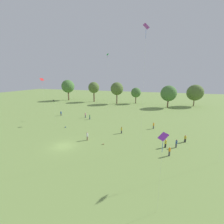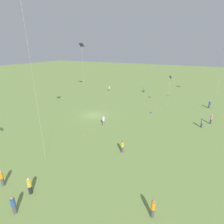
{
  "view_description": "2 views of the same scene",
  "coord_description": "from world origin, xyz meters",
  "px_view_note": "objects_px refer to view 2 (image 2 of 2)",
  "views": [
    {
      "loc": [
        18.09,
        -23.61,
        13.71
      ],
      "look_at": [
        6.42,
        12.24,
        4.88
      ],
      "focal_mm": 24.0,
      "sensor_mm": 36.0,
      "label": 1
    },
    {
      "loc": [
        27.52,
        18.45,
        12.87
      ],
      "look_at": [
        6.07,
        7.34,
        3.94
      ],
      "focal_mm": 28.0,
      "sensor_mm": 36.0,
      "label": 2
    }
  ],
  "objects_px": {
    "person_1": "(104,120)",
    "person_2": "(2,178)",
    "person_7": "(122,146)",
    "person_6": "(144,90)",
    "person_4": "(109,88)",
    "picnic_bag_1": "(151,113)",
    "person_11": "(202,123)",
    "person_0": "(211,119)",
    "person_10": "(30,186)",
    "kite_0": "(82,46)",
    "person_3": "(153,208)",
    "kite_3": "(170,79)",
    "picnic_bag_0": "(85,133)",
    "person_8": "(14,205)",
    "person_5": "(210,104)"
  },
  "relations": [
    {
      "from": "kite_3",
      "to": "person_8",
      "type": "bearing_deg",
      "value": -129.94
    },
    {
      "from": "person_3",
      "to": "picnic_bag_1",
      "type": "bearing_deg",
      "value": -71.34
    },
    {
      "from": "person_5",
      "to": "person_8",
      "type": "height_order",
      "value": "person_5"
    },
    {
      "from": "person_0",
      "to": "person_4",
      "type": "distance_m",
      "value": 31.34
    },
    {
      "from": "person_0",
      "to": "kite_0",
      "type": "xyz_separation_m",
      "value": [
        -9.3,
        -34.42,
        12.35
      ]
    },
    {
      "from": "person_2",
      "to": "person_10",
      "type": "bearing_deg",
      "value": 122.61
    },
    {
      "from": "person_3",
      "to": "person_7",
      "type": "distance_m",
      "value": 9.52
    },
    {
      "from": "kite_3",
      "to": "person_0",
      "type": "bearing_deg",
      "value": -62.16
    },
    {
      "from": "person_4",
      "to": "picnic_bag_0",
      "type": "relative_size",
      "value": 4.69
    },
    {
      "from": "person_3",
      "to": "kite_3",
      "type": "height_order",
      "value": "kite_3"
    },
    {
      "from": "person_0",
      "to": "person_5",
      "type": "relative_size",
      "value": 1.05
    },
    {
      "from": "person_2",
      "to": "kite_3",
      "type": "relative_size",
      "value": 0.24
    },
    {
      "from": "person_1",
      "to": "person_6",
      "type": "relative_size",
      "value": 1.12
    },
    {
      "from": "person_2",
      "to": "person_8",
      "type": "height_order",
      "value": "person_2"
    },
    {
      "from": "person_3",
      "to": "person_8",
      "type": "xyz_separation_m",
      "value": [
        4.89,
        -10.15,
        -0.01
      ]
    },
    {
      "from": "person_3",
      "to": "person_11",
      "type": "height_order",
      "value": "person_3"
    },
    {
      "from": "person_8",
      "to": "person_1",
      "type": "bearing_deg",
      "value": -89.21
    },
    {
      "from": "picnic_bag_1",
      "to": "picnic_bag_0",
      "type": "bearing_deg",
      "value": -25.96
    },
    {
      "from": "person_1",
      "to": "person_4",
      "type": "xyz_separation_m",
      "value": [
        -23.27,
        -11.35,
        -0.11
      ]
    },
    {
      "from": "person_4",
      "to": "person_7",
      "type": "relative_size",
      "value": 0.95
    },
    {
      "from": "person_4",
      "to": "person_8",
      "type": "xyz_separation_m",
      "value": [
        41.74,
        13.57,
        0.04
      ]
    },
    {
      "from": "person_6",
      "to": "person_7",
      "type": "bearing_deg",
      "value": -76.75
    },
    {
      "from": "kite_0",
      "to": "kite_3",
      "type": "relative_size",
      "value": 1.94
    },
    {
      "from": "person_0",
      "to": "person_4",
      "type": "bearing_deg",
      "value": -118.8
    },
    {
      "from": "person_2",
      "to": "person_4",
      "type": "xyz_separation_m",
      "value": [
        -40.29,
        -9.7,
        -0.07
      ]
    },
    {
      "from": "person_10",
      "to": "kite_3",
      "type": "relative_size",
      "value": 0.24
    },
    {
      "from": "person_6",
      "to": "person_11",
      "type": "distance_m",
      "value": 25.85
    },
    {
      "from": "person_1",
      "to": "kite_0",
      "type": "height_order",
      "value": "kite_0"
    },
    {
      "from": "picnic_bag_1",
      "to": "person_7",
      "type": "bearing_deg",
      "value": 2.06
    },
    {
      "from": "person_6",
      "to": "picnic_bag_1",
      "type": "relative_size",
      "value": 4.48
    },
    {
      "from": "person_7",
      "to": "person_11",
      "type": "xyz_separation_m",
      "value": [
        -13.19,
        8.96,
        -0.03
      ]
    },
    {
      "from": "person_2",
      "to": "picnic_bag_1",
      "type": "relative_size",
      "value": 4.75
    },
    {
      "from": "person_5",
      "to": "person_10",
      "type": "height_order",
      "value": "person_10"
    },
    {
      "from": "person_6",
      "to": "picnic_bag_1",
      "type": "distance_m",
      "value": 18.5
    },
    {
      "from": "person_0",
      "to": "person_10",
      "type": "relative_size",
      "value": 1.04
    },
    {
      "from": "person_6",
      "to": "picnic_bag_0",
      "type": "xyz_separation_m",
      "value": [
        31.08,
        0.18,
        -0.71
      ]
    },
    {
      "from": "kite_3",
      "to": "person_10",
      "type": "bearing_deg",
      "value": -131.69
    },
    {
      "from": "person_1",
      "to": "person_10",
      "type": "bearing_deg",
      "value": 119.49
    },
    {
      "from": "picnic_bag_1",
      "to": "person_10",
      "type": "bearing_deg",
      "value": -9.13
    },
    {
      "from": "person_1",
      "to": "person_11",
      "type": "distance_m",
      "value": 16.85
    },
    {
      "from": "person_1",
      "to": "person_2",
      "type": "height_order",
      "value": "person_1"
    },
    {
      "from": "person_10",
      "to": "kite_0",
      "type": "distance_m",
      "value": 41.92
    },
    {
      "from": "person_11",
      "to": "person_6",
      "type": "bearing_deg",
      "value": -140.01
    },
    {
      "from": "person_7",
      "to": "person_6",
      "type": "bearing_deg",
      "value": -5.76
    },
    {
      "from": "person_7",
      "to": "picnic_bag_0",
      "type": "xyz_separation_m",
      "value": [
        -2.0,
        -7.36,
        -0.75
      ]
    },
    {
      "from": "person_0",
      "to": "person_11",
      "type": "relative_size",
      "value": 1.11
    },
    {
      "from": "person_0",
      "to": "person_11",
      "type": "bearing_deg",
      "value": -33.05
    },
    {
      "from": "person_1",
      "to": "person_10",
      "type": "distance_m",
      "value": 16.52
    },
    {
      "from": "person_8",
      "to": "person_10",
      "type": "relative_size",
      "value": 0.98
    },
    {
      "from": "person_0",
      "to": "person_7",
      "type": "relative_size",
      "value": 1.06
    }
  ]
}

